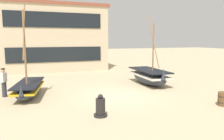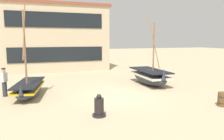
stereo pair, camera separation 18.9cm
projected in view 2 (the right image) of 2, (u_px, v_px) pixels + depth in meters
The scene contains 7 objects.
ground_plane at pixel (118, 95), 13.06m from camera, with size 120.00×120.00×0.00m, color tan.
fishing_boat_near_left at pixel (29, 88), 12.75m from camera, with size 1.95×3.99×5.26m.
fishing_boat_centre_large at pixel (150, 76), 16.07m from camera, with size 1.80×4.17×4.99m.
fisherman_by_hull at pixel (4, 83), 12.68m from camera, with size 0.37×0.42×1.68m.
capstan_winch at pixel (99, 107), 9.45m from camera, with size 0.60×0.60×0.99m.
wooden_barrel at pixel (223, 99), 10.89m from camera, with size 0.56×0.56×0.70m.
harbor_building_main at pixel (54, 38), 23.90m from camera, with size 11.32×5.88×6.98m.
Camera 2 is at (-4.61, -11.85, 3.34)m, focal length 34.90 mm.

